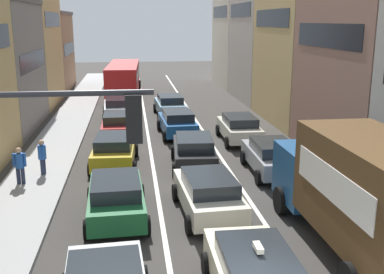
{
  "coord_description": "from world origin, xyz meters",
  "views": [
    {
      "loc": [
        -2.57,
        -7.76,
        6.58
      ],
      "look_at": [
        0.0,
        12.0,
        1.6
      ],
      "focal_mm": 43.7,
      "sensor_mm": 36.0,
      "label": 1
    }
  ],
  "objects_px": {
    "traffic_light_pole": "(25,186)",
    "pedestrian_near_kerb": "(20,165)",
    "coupe_centre_lane_fourth": "(177,122)",
    "bus_mid_queue_primary": "(124,77)",
    "sedan_left_lane_fifth": "(118,108)",
    "sedan_left_lane_third": "(114,150)",
    "sedan_centre_lane_fifth": "(170,105)",
    "hatchback_centre_lane_third": "(194,151)",
    "sedan_left_lane_fourth": "(118,125)",
    "sedan_centre_lane_second": "(208,193)",
    "sedan_right_lane_behind_truck": "(272,156)",
    "wagon_right_lane_far": "(239,128)",
    "wagon_left_lane_second": "(116,197)",
    "removalist_box_truck": "(357,188)",
    "pedestrian_far_sidewalk": "(42,156)"
  },
  "relations": [
    {
      "from": "coupe_centre_lane_fourth",
      "to": "bus_mid_queue_primary",
      "type": "distance_m",
      "value": 15.23
    },
    {
      "from": "bus_mid_queue_primary",
      "to": "pedestrian_near_kerb",
      "type": "distance_m",
      "value": 23.1
    },
    {
      "from": "hatchback_centre_lane_third",
      "to": "traffic_light_pole",
      "type": "bearing_deg",
      "value": 163.67
    },
    {
      "from": "hatchback_centre_lane_third",
      "to": "pedestrian_near_kerb",
      "type": "xyz_separation_m",
      "value": [
        -7.31,
        -1.71,
        0.15
      ]
    },
    {
      "from": "wagon_left_lane_second",
      "to": "sedan_left_lane_third",
      "type": "xyz_separation_m",
      "value": [
        -0.25,
        6.0,
        0.0
      ]
    },
    {
      "from": "coupe_centre_lane_fourth",
      "to": "sedan_left_lane_fifth",
      "type": "height_order",
      "value": "same"
    },
    {
      "from": "sedan_right_lane_behind_truck",
      "to": "traffic_light_pole",
      "type": "bearing_deg",
      "value": 145.91
    },
    {
      "from": "sedan_centre_lane_fifth",
      "to": "wagon_left_lane_second",
      "type": "bearing_deg",
      "value": 166.89
    },
    {
      "from": "removalist_box_truck",
      "to": "wagon_right_lane_far",
      "type": "height_order",
      "value": "removalist_box_truck"
    },
    {
      "from": "wagon_left_lane_second",
      "to": "wagon_right_lane_far",
      "type": "distance_m",
      "value": 11.72
    },
    {
      "from": "wagon_left_lane_second",
      "to": "hatchback_centre_lane_third",
      "type": "xyz_separation_m",
      "value": [
        3.38,
        5.39,
        0.0
      ]
    },
    {
      "from": "coupe_centre_lane_fourth",
      "to": "sedan_right_lane_behind_truck",
      "type": "bearing_deg",
      "value": -158.46
    },
    {
      "from": "sedan_left_lane_fifth",
      "to": "traffic_light_pole",
      "type": "bearing_deg",
      "value": 175.48
    },
    {
      "from": "sedan_left_lane_third",
      "to": "pedestrian_far_sidewalk",
      "type": "bearing_deg",
      "value": 113.97
    },
    {
      "from": "sedan_left_lane_third",
      "to": "sedan_centre_lane_second",
      "type": "bearing_deg",
      "value": -148.03
    },
    {
      "from": "bus_mid_queue_primary",
      "to": "sedan_right_lane_behind_truck",
      "type": "bearing_deg",
      "value": -161.15
    },
    {
      "from": "sedan_right_lane_behind_truck",
      "to": "pedestrian_near_kerb",
      "type": "height_order",
      "value": "pedestrian_near_kerb"
    },
    {
      "from": "pedestrian_far_sidewalk",
      "to": "traffic_light_pole",
      "type": "bearing_deg",
      "value": 109.43
    },
    {
      "from": "sedan_centre_lane_fifth",
      "to": "sedan_right_lane_behind_truck",
      "type": "xyz_separation_m",
      "value": [
        3.36,
        -13.39,
        0.0
      ]
    },
    {
      "from": "pedestrian_far_sidewalk",
      "to": "sedan_left_lane_third",
      "type": "bearing_deg",
      "value": -148.94
    },
    {
      "from": "sedan_centre_lane_fifth",
      "to": "pedestrian_far_sidewalk",
      "type": "bearing_deg",
      "value": 150.11
    },
    {
      "from": "sedan_left_lane_fourth",
      "to": "pedestrian_near_kerb",
      "type": "distance_m",
      "value": 8.55
    },
    {
      "from": "coupe_centre_lane_fourth",
      "to": "pedestrian_near_kerb",
      "type": "xyz_separation_m",
      "value": [
        -7.17,
        -7.91,
        0.15
      ]
    },
    {
      "from": "coupe_centre_lane_fourth",
      "to": "pedestrian_near_kerb",
      "type": "distance_m",
      "value": 10.67
    },
    {
      "from": "traffic_light_pole",
      "to": "pedestrian_near_kerb",
      "type": "relative_size",
      "value": 3.31
    },
    {
      "from": "removalist_box_truck",
      "to": "hatchback_centre_lane_third",
      "type": "distance_m",
      "value": 9.38
    },
    {
      "from": "sedan_left_lane_fourth",
      "to": "removalist_box_truck",
      "type": "bearing_deg",
      "value": -154.55
    },
    {
      "from": "sedan_centre_lane_second",
      "to": "sedan_right_lane_behind_truck",
      "type": "xyz_separation_m",
      "value": [
        3.5,
        4.11,
        0.0
      ]
    },
    {
      "from": "wagon_right_lane_far",
      "to": "pedestrian_near_kerb",
      "type": "distance_m",
      "value": 12.07
    },
    {
      "from": "sedan_left_lane_third",
      "to": "sedan_centre_lane_fifth",
      "type": "xyz_separation_m",
      "value": [
        3.53,
        11.42,
        0.0
      ]
    },
    {
      "from": "wagon_left_lane_second",
      "to": "sedan_left_lane_fourth",
      "type": "relative_size",
      "value": 1.01
    },
    {
      "from": "sedan_left_lane_fifth",
      "to": "pedestrian_near_kerb",
      "type": "bearing_deg",
      "value": 162.41
    },
    {
      "from": "removalist_box_truck",
      "to": "sedan_centre_lane_second",
      "type": "xyz_separation_m",
      "value": [
        -3.76,
        3.16,
        -1.18
      ]
    },
    {
      "from": "sedan_centre_lane_second",
      "to": "hatchback_centre_lane_third",
      "type": "relative_size",
      "value": 0.99
    },
    {
      "from": "sedan_centre_lane_second",
      "to": "wagon_left_lane_second",
      "type": "distance_m",
      "value": 3.15
    },
    {
      "from": "traffic_light_pole",
      "to": "sedan_centre_lane_second",
      "type": "xyz_separation_m",
      "value": [
        4.39,
        7.02,
        -3.02
      ]
    },
    {
      "from": "sedan_left_lane_third",
      "to": "bus_mid_queue_primary",
      "type": "relative_size",
      "value": 0.41
    },
    {
      "from": "wagon_right_lane_far",
      "to": "removalist_box_truck",
      "type": "bearing_deg",
      "value": -177.35
    },
    {
      "from": "wagon_left_lane_second",
      "to": "sedan_centre_lane_fifth",
      "type": "height_order",
      "value": "same"
    },
    {
      "from": "removalist_box_truck",
      "to": "sedan_left_lane_fourth",
      "type": "height_order",
      "value": "removalist_box_truck"
    },
    {
      "from": "hatchback_centre_lane_third",
      "to": "sedan_right_lane_behind_truck",
      "type": "bearing_deg",
      "value": -108.39
    },
    {
      "from": "sedan_right_lane_behind_truck",
      "to": "wagon_right_lane_far",
      "type": "height_order",
      "value": "same"
    },
    {
      "from": "sedan_centre_lane_fifth",
      "to": "sedan_left_lane_fifth",
      "type": "height_order",
      "value": "same"
    },
    {
      "from": "traffic_light_pole",
      "to": "sedan_centre_lane_fifth",
      "type": "bearing_deg",
      "value": 79.53
    },
    {
      "from": "hatchback_centre_lane_third",
      "to": "wagon_left_lane_second",
      "type": "bearing_deg",
      "value": 151.9
    },
    {
      "from": "hatchback_centre_lane_third",
      "to": "pedestrian_near_kerb",
      "type": "bearing_deg",
      "value": 107.19
    },
    {
      "from": "traffic_light_pole",
      "to": "bus_mid_queue_primary",
      "type": "xyz_separation_m",
      "value": [
        1.22,
        33.52,
        -2.06
      ]
    },
    {
      "from": "hatchback_centre_lane_third",
      "to": "sedan_left_lane_third",
      "type": "distance_m",
      "value": 3.68
    },
    {
      "from": "wagon_left_lane_second",
      "to": "traffic_light_pole",
      "type": "bearing_deg",
      "value": 167.81
    },
    {
      "from": "sedan_left_lane_fourth",
      "to": "sedan_centre_lane_second",
      "type": "bearing_deg",
      "value": -164.21
    }
  ]
}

